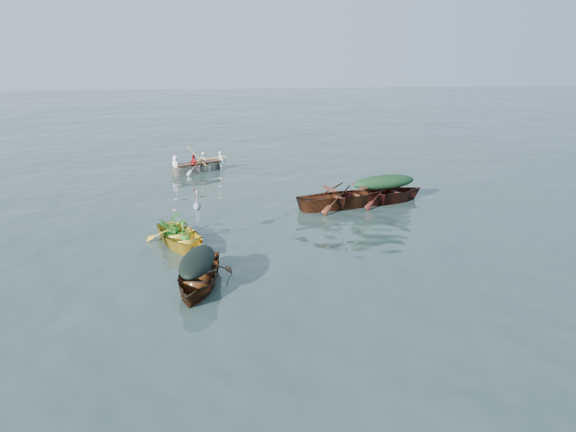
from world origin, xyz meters
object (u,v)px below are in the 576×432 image
at_px(heron, 198,212).
at_px(dark_covered_boat, 199,286).
at_px(yellow_dinghy, 182,246).
at_px(rowed_boat, 199,172).
at_px(open_wooden_boat, 344,207).
at_px(green_tarp_boat, 383,203).

bearing_deg(heron, dark_covered_boat, -112.13).
bearing_deg(dark_covered_boat, heron, 100.37).
relative_size(yellow_dinghy, dark_covered_boat, 0.92).
bearing_deg(yellow_dinghy, rowed_boat, 65.29).
xyz_separation_m(yellow_dinghy, open_wooden_boat, (5.58, 3.38, 0.00)).
distance_m(open_wooden_boat, rowed_boat, 8.63).
xyz_separation_m(open_wooden_boat, rowed_boat, (-5.17, 6.91, 0.00)).
xyz_separation_m(dark_covered_boat, rowed_boat, (-0.10, 13.26, 0.00)).
relative_size(yellow_dinghy, green_tarp_boat, 0.76).
bearing_deg(rowed_boat, open_wooden_boat, -174.03).
bearing_deg(open_wooden_boat, dark_covered_boat, 127.56).
bearing_deg(rowed_boat, yellow_dinghy, 146.88).
height_order(dark_covered_boat, green_tarp_boat, green_tarp_boat).
xyz_separation_m(yellow_dinghy, dark_covered_boat, (0.51, -2.97, 0.00)).
xyz_separation_m(green_tarp_boat, heron, (-6.65, -3.51, 0.93)).
bearing_deg(yellow_dinghy, heron, 5.19).
bearing_deg(dark_covered_boat, green_tarp_boat, 55.52).
xyz_separation_m(open_wooden_boat, heron, (-5.09, -3.13, 0.93)).
distance_m(green_tarp_boat, heron, 7.58).
relative_size(yellow_dinghy, rowed_boat, 0.90).
height_order(yellow_dinghy, rowed_boat, yellow_dinghy).
relative_size(green_tarp_boat, open_wooden_boat, 0.93).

